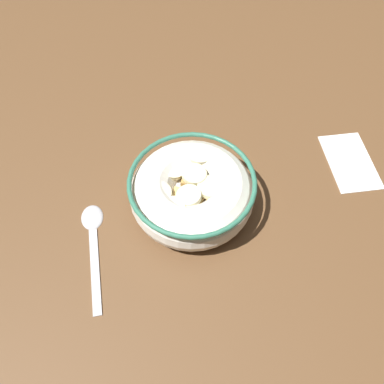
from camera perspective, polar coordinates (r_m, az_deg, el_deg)
ground_plane at (r=53.26cm, az=-0.00°, el=-2.40°), size 125.89×125.89×2.00cm
cereal_bowl at (r=49.86cm, az=0.02°, el=0.03°), size 15.68×15.68×5.58cm
spoon at (r=51.50cm, az=-13.94°, el=-5.59°), size 14.30×7.42×0.80cm
folded_napkin at (r=60.60cm, az=21.56°, el=4.06°), size 11.64×9.17×0.30cm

